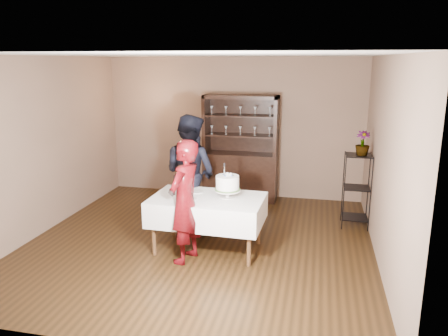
% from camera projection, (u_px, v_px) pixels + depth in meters
% --- Properties ---
extents(floor, '(5.00, 5.00, 0.00)m').
position_uv_depth(floor, '(200.00, 243.00, 6.47)').
color(floor, black).
rests_on(floor, ground).
extents(ceiling, '(5.00, 5.00, 0.00)m').
position_uv_depth(ceiling, '(197.00, 55.00, 5.82)').
color(ceiling, silver).
rests_on(ceiling, back_wall).
extents(back_wall, '(5.00, 0.02, 2.70)m').
position_uv_depth(back_wall, '(233.00, 128.00, 8.52)').
color(back_wall, brown).
rests_on(back_wall, floor).
extents(wall_left, '(0.02, 5.00, 2.70)m').
position_uv_depth(wall_left, '(41.00, 146.00, 6.67)').
color(wall_left, brown).
rests_on(wall_left, floor).
extents(wall_right, '(0.02, 5.00, 2.70)m').
position_uv_depth(wall_right, '(385.00, 162.00, 5.62)').
color(wall_right, brown).
rests_on(wall_right, floor).
extents(china_hutch, '(1.40, 0.48, 2.00)m').
position_uv_depth(china_hutch, '(241.00, 165.00, 8.40)').
color(china_hutch, black).
rests_on(china_hutch, floor).
extents(plant_etagere, '(0.42, 0.42, 1.20)m').
position_uv_depth(plant_etagere, '(357.00, 187.00, 6.97)').
color(plant_etagere, black).
rests_on(plant_etagere, floor).
extents(cake_table, '(1.58, 1.01, 0.78)m').
position_uv_depth(cake_table, '(208.00, 210.00, 6.11)').
color(cake_table, silver).
rests_on(cake_table, floor).
extents(woman, '(0.52, 0.68, 1.66)m').
position_uv_depth(woman, '(185.00, 202.00, 5.72)').
color(woman, '#3A050B').
rests_on(woman, floor).
extents(man, '(1.10, 1.01, 1.84)m').
position_uv_depth(man, '(190.00, 173.00, 6.80)').
color(man, black).
rests_on(man, floor).
extents(cake, '(0.42, 0.42, 0.49)m').
position_uv_depth(cake, '(227.00, 184.00, 6.00)').
color(cake, beige).
rests_on(cake, cake_table).
extents(plate_near, '(0.27, 0.27, 0.01)m').
position_uv_depth(plate_near, '(189.00, 199.00, 5.97)').
color(plate_near, beige).
rests_on(plate_near, cake_table).
extents(plate_far, '(0.25, 0.25, 0.01)m').
position_uv_depth(plate_far, '(197.00, 192.00, 6.30)').
color(plate_far, beige).
rests_on(plate_far, cake_table).
extents(potted_plant, '(0.22, 0.22, 0.38)m').
position_uv_depth(potted_plant, '(363.00, 143.00, 6.76)').
color(potted_plant, '#446A32').
rests_on(potted_plant, plant_etagere).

